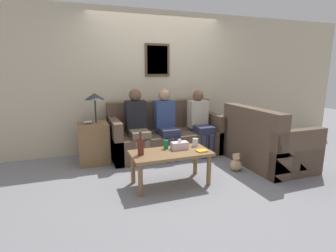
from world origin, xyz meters
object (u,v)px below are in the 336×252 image
couch_main (165,136)px  wine_bottle (141,146)px  person_right (200,120)px  person_left (137,122)px  coffee_table (171,157)px  drinking_glass (195,142)px  person_middle (166,121)px  teddy_bear (236,163)px  couch_side (265,145)px

couch_main → wine_bottle: (-0.79, -1.29, 0.25)m
couch_main → person_right: bearing=-19.1°
couch_main → person_right: person_right is taller
couch_main → person_left: size_ratio=1.65×
coffee_table → person_right: 1.50m
wine_bottle → drinking_glass: (0.83, 0.11, -0.06)m
drinking_glass → person_middle: bearing=94.8°
couch_main → coffee_table: 1.37m
coffee_table → person_left: bearing=98.2°
couch_main → person_middle: bearing=-103.0°
coffee_table → teddy_bear: (1.11, 0.10, -0.27)m
person_middle → couch_main: bearing=77.0°
couch_main → coffee_table: couch_main is taller
coffee_table → drinking_glass: size_ratio=9.57×
coffee_table → teddy_bear: coffee_table is taller
coffee_table → drinking_glass: (0.42, 0.13, 0.12)m
coffee_table → person_left: 1.20m
coffee_table → person_right: person_right is taller
coffee_table → person_right: size_ratio=0.92×
person_right → coffee_table: bearing=-132.2°
couch_side → teddy_bear: size_ratio=4.77×
drinking_glass → teddy_bear: 0.79m
couch_main → coffee_table: size_ratio=1.88×
wine_bottle → couch_side: bearing=4.4°
person_middle → person_right: size_ratio=1.03×
person_left → couch_main: bearing=15.0°
person_left → person_right: bearing=-3.1°
couch_main → wine_bottle: bearing=-121.3°
drinking_glass → person_middle: person_middle is taller
wine_bottle → person_left: bearing=78.4°
couch_side → teddy_bear: couch_side is taller
couch_main → drinking_glass: (0.04, -1.18, 0.19)m
person_left → person_right: (1.16, -0.06, -0.03)m
person_right → wine_bottle: bearing=-142.3°
person_left → coffee_table: bearing=-81.8°
person_left → teddy_bear: bearing=-39.6°
coffee_table → person_middle: 1.20m
wine_bottle → drinking_glass: bearing=7.6°
couch_side → wine_bottle: 2.14m
couch_main → coffee_table: bearing=-106.4°
person_middle → person_right: 0.66m
wine_bottle → coffee_table: bearing=-2.1°
couch_side → wine_bottle: bearing=94.4°
couch_side → person_middle: (-1.38, 0.94, 0.32)m
couch_side → coffee_table: bearing=96.0°
coffee_table → wine_bottle: wine_bottle is taller
couch_side → coffee_table: size_ratio=1.26×
coffee_table → person_middle: bearing=73.1°
couch_main → person_left: person_left is taller
person_left → person_middle: 0.51m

